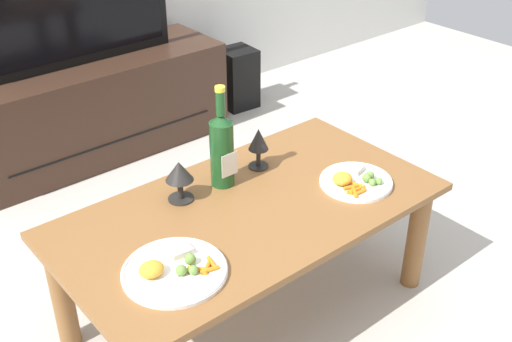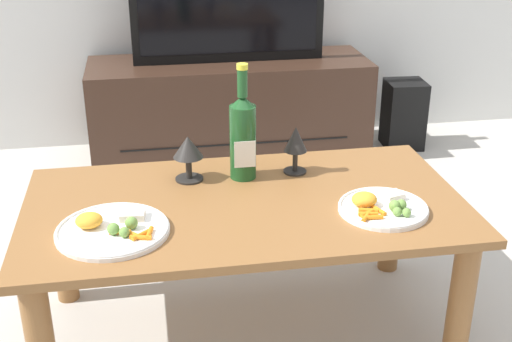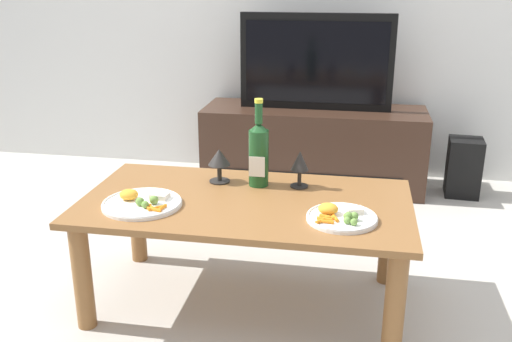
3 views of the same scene
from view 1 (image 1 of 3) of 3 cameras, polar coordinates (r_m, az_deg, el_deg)
name	(u,v)px [view 1 (image 1 of 3)]	position (r m, az deg, el deg)	size (l,w,h in m)	color
ground_plane	(250,310)	(2.30, -0.54, -12.42)	(6.40, 6.40, 0.00)	#B7B2A8
dining_table	(249,226)	(2.06, -0.59, -4.97)	(1.24, 0.67, 0.44)	brown
tv_stand	(93,108)	(3.25, -14.47, 5.55)	(1.33, 0.44, 0.48)	#382319
tv_screen	(78,4)	(3.07, -15.74, 14.35)	(0.90, 0.05, 0.56)	black
floor_speaker	(238,78)	(3.68, -1.67, 8.39)	(0.19, 0.19, 0.34)	black
wine_bottle	(222,147)	(2.07, -3.11, 2.18)	(0.08, 0.08, 0.35)	#19471E
goblet_left	(179,174)	(2.02, -6.94, -0.24)	(0.09, 0.09, 0.14)	black
goblet_right	(258,142)	(2.19, 0.23, 2.66)	(0.07, 0.07, 0.15)	black
dinner_plate_left	(174,270)	(1.77, -7.41, -8.83)	(0.29, 0.29, 0.05)	white
dinner_plate_right	(355,181)	(2.15, 8.96, -0.89)	(0.25, 0.25, 0.05)	white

